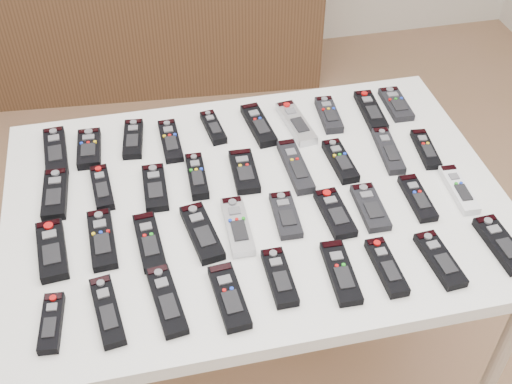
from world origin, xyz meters
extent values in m
plane|color=#98734D|center=(0.00, 0.00, 0.00)|extent=(4.00, 4.00, 0.00)
cube|color=white|center=(0.03, -0.05, 0.76)|extent=(1.25, 0.88, 0.04)
cylinder|color=beige|center=(0.59, -0.43, 0.37)|extent=(0.04, 0.04, 0.74)
cylinder|color=beige|center=(-0.54, 0.33, 0.37)|extent=(0.04, 0.04, 0.74)
cylinder|color=beige|center=(0.59, 0.33, 0.37)|extent=(0.04, 0.04, 0.74)
cube|color=#442D1B|center=(-0.18, 1.78, 0.45)|extent=(1.84, 0.53, 0.91)
cube|color=black|center=(-0.47, 0.24, 0.79)|extent=(0.07, 0.19, 0.02)
cube|color=black|center=(-0.38, 0.23, 0.79)|extent=(0.07, 0.16, 0.02)
cube|color=black|center=(-0.26, 0.25, 0.79)|extent=(0.07, 0.16, 0.02)
cube|color=black|center=(-0.16, 0.22, 0.79)|extent=(0.05, 0.18, 0.02)
cube|color=black|center=(-0.03, 0.25, 0.79)|extent=(0.06, 0.14, 0.02)
cube|color=black|center=(0.10, 0.24, 0.79)|extent=(0.07, 0.19, 0.02)
cube|color=#B7B7BC|center=(0.20, 0.22, 0.79)|extent=(0.08, 0.20, 0.02)
cube|color=black|center=(0.31, 0.24, 0.79)|extent=(0.06, 0.16, 0.02)
cube|color=black|center=(0.43, 0.23, 0.79)|extent=(0.06, 0.19, 0.02)
cube|color=black|center=(0.52, 0.25, 0.79)|extent=(0.06, 0.16, 0.02)
cube|color=black|center=(-0.47, 0.06, 0.79)|extent=(0.07, 0.17, 0.02)
cube|color=black|center=(-0.35, 0.06, 0.79)|extent=(0.06, 0.16, 0.02)
cube|color=black|center=(-0.22, 0.04, 0.79)|extent=(0.06, 0.16, 0.02)
cube|color=black|center=(-0.11, 0.05, 0.79)|extent=(0.05, 0.16, 0.02)
cube|color=black|center=(0.02, 0.05, 0.79)|extent=(0.07, 0.16, 0.02)
cube|color=black|center=(0.15, 0.04, 0.79)|extent=(0.05, 0.20, 0.02)
cube|color=black|center=(0.27, 0.03, 0.79)|extent=(0.06, 0.17, 0.02)
cube|color=black|center=(0.41, 0.05, 0.79)|extent=(0.06, 0.18, 0.02)
cube|color=black|center=(0.52, 0.03, 0.79)|extent=(0.06, 0.16, 0.02)
cube|color=black|center=(-0.47, -0.13, 0.79)|extent=(0.08, 0.18, 0.02)
cube|color=black|center=(-0.36, -0.12, 0.79)|extent=(0.07, 0.19, 0.02)
cube|color=black|center=(-0.25, -0.15, 0.79)|extent=(0.06, 0.18, 0.02)
cube|color=black|center=(-0.13, -0.15, 0.79)|extent=(0.08, 0.19, 0.02)
cube|color=#B7B7BC|center=(-0.04, -0.14, 0.79)|extent=(0.06, 0.19, 0.02)
cube|color=black|center=(0.08, -0.13, 0.79)|extent=(0.06, 0.15, 0.02)
cube|color=black|center=(0.20, -0.15, 0.79)|extent=(0.07, 0.16, 0.02)
cube|color=black|center=(0.29, -0.15, 0.79)|extent=(0.06, 0.16, 0.02)
cube|color=black|center=(0.42, -0.14, 0.79)|extent=(0.05, 0.16, 0.02)
cube|color=silver|center=(0.53, -0.14, 0.79)|extent=(0.05, 0.17, 0.02)
cube|color=black|center=(-0.47, -0.34, 0.79)|extent=(0.05, 0.15, 0.02)
cube|color=black|center=(-0.36, -0.33, 0.79)|extent=(0.07, 0.19, 0.02)
cube|color=black|center=(-0.23, -0.33, 0.79)|extent=(0.07, 0.19, 0.02)
cube|color=black|center=(-0.10, -0.35, 0.79)|extent=(0.07, 0.18, 0.02)
cube|color=black|center=(0.02, -0.32, 0.79)|extent=(0.05, 0.16, 0.02)
cube|color=black|center=(0.16, -0.33, 0.79)|extent=(0.06, 0.18, 0.02)
cube|color=black|center=(0.26, -0.34, 0.79)|extent=(0.05, 0.16, 0.02)
cube|color=black|center=(0.39, -0.35, 0.79)|extent=(0.06, 0.17, 0.02)
cube|color=black|center=(0.55, -0.33, 0.79)|extent=(0.06, 0.17, 0.02)
camera|label=1|loc=(-0.23, -1.20, 1.89)|focal=45.00mm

